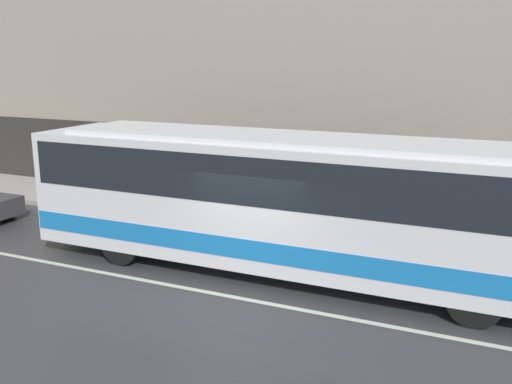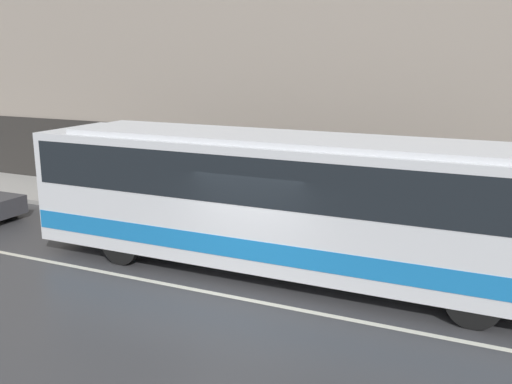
% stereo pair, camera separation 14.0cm
% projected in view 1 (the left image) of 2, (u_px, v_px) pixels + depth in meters
% --- Properties ---
extents(ground_plane, '(60.00, 60.00, 0.00)m').
position_uv_depth(ground_plane, '(238.00, 298.00, 11.87)').
color(ground_plane, '#38383A').
extents(sidewalk, '(60.00, 3.04, 0.14)m').
position_uv_depth(sidewalk, '(320.00, 225.00, 16.76)').
color(sidewalk, '#A09E99').
rests_on(sidewalk, ground_plane).
extents(building_facade, '(60.00, 0.35, 10.13)m').
position_uv_depth(building_facade, '(341.00, 57.00, 17.11)').
color(building_facade, gray).
rests_on(building_facade, ground_plane).
extents(lane_stripe, '(54.00, 0.14, 0.01)m').
position_uv_depth(lane_stripe, '(238.00, 298.00, 11.87)').
color(lane_stripe, beige).
rests_on(lane_stripe, ground_plane).
extents(transit_bus, '(12.01, 2.57, 3.20)m').
position_uv_depth(transit_bus, '(278.00, 196.00, 12.96)').
color(transit_bus, silver).
rests_on(transit_bus, ground_plane).
extents(pedestrian_waiting, '(0.36, 0.36, 1.74)m').
position_uv_depth(pedestrian_waiting, '(296.00, 199.00, 16.17)').
color(pedestrian_waiting, maroon).
rests_on(pedestrian_waiting, sidewalk).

